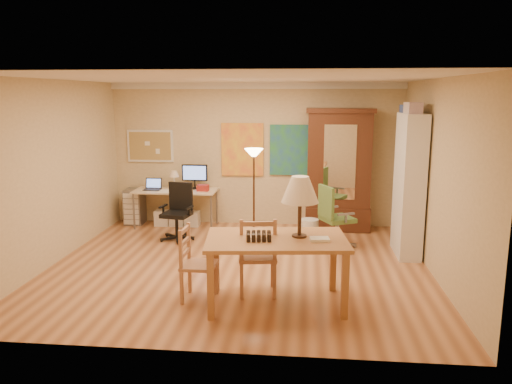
# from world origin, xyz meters

# --- Properties ---
(floor) EXTENTS (5.50, 5.50, 0.00)m
(floor) POSITION_xyz_m (0.00, 0.00, 0.00)
(floor) COLOR brown
(floor) RESTS_ON ground
(crown_molding) EXTENTS (5.50, 0.08, 0.12)m
(crown_molding) POSITION_xyz_m (0.00, 2.46, 2.64)
(crown_molding) COLOR white
(crown_molding) RESTS_ON floor
(corkboard) EXTENTS (0.90, 0.04, 0.62)m
(corkboard) POSITION_xyz_m (-2.05, 2.47, 1.50)
(corkboard) COLOR tan
(corkboard) RESTS_ON floor
(art_panel_left) EXTENTS (0.80, 0.04, 1.00)m
(art_panel_left) POSITION_xyz_m (-0.25, 2.47, 1.45)
(art_panel_left) COLOR yellow
(art_panel_left) RESTS_ON floor
(art_panel_right) EXTENTS (0.75, 0.04, 0.95)m
(art_panel_right) POSITION_xyz_m (0.65, 2.47, 1.45)
(art_panel_right) COLOR #265F99
(art_panel_right) RESTS_ON floor
(dining_table) EXTENTS (1.74, 1.16, 1.55)m
(dining_table) POSITION_xyz_m (0.72, -1.25, 0.98)
(dining_table) COLOR olive
(dining_table) RESTS_ON floor
(ladder_chair_back) EXTENTS (0.52, 0.51, 1.01)m
(ladder_chair_back) POSITION_xyz_m (0.38, -1.00, 0.47)
(ladder_chair_back) COLOR #A46F4B
(ladder_chair_back) RESTS_ON floor
(ladder_chair_left) EXTENTS (0.42, 0.44, 0.92)m
(ladder_chair_left) POSITION_xyz_m (-0.35, -1.23, 0.43)
(ladder_chair_left) COLOR #A46F4B
(ladder_chair_left) RESTS_ON floor
(torchiere_lamp) EXTENTS (0.30, 0.30, 1.65)m
(torchiere_lamp) POSITION_xyz_m (0.14, 0.81, 1.32)
(torchiere_lamp) COLOR #442B1B
(torchiere_lamp) RESTS_ON floor
(computer_desk) EXTENTS (1.56, 0.68, 1.18)m
(computer_desk) POSITION_xyz_m (-1.45, 2.16, 0.43)
(computer_desk) COLOR tan
(computer_desk) RESTS_ON floor
(office_chair_black) EXTENTS (0.60, 0.60, 0.98)m
(office_chair_black) POSITION_xyz_m (-1.24, 1.27, 0.26)
(office_chair_black) COLOR black
(office_chair_black) RESTS_ON floor
(office_chair_green) EXTENTS (0.64, 0.64, 1.04)m
(office_chair_green) POSITION_xyz_m (1.46, 1.07, 0.28)
(office_chair_green) COLOR slate
(office_chair_green) RESTS_ON floor
(drawer_cart) EXTENTS (0.34, 0.41, 0.68)m
(drawer_cart) POSITION_xyz_m (-2.34, 2.24, 0.34)
(drawer_cart) COLOR slate
(drawer_cart) RESTS_ON floor
(armoire) EXTENTS (1.22, 0.58, 2.24)m
(armoire) POSITION_xyz_m (1.56, 2.24, 0.97)
(armoire) COLOR #3B2110
(armoire) RESTS_ON floor
(bookshelf) EXTENTS (0.33, 0.88, 2.20)m
(bookshelf) POSITION_xyz_m (2.55, 0.84, 1.10)
(bookshelf) COLOR white
(bookshelf) RESTS_ON floor
(wastebin) EXTENTS (0.31, 0.31, 0.39)m
(wastebin) POSITION_xyz_m (1.04, 1.38, 0.19)
(wastebin) COLOR silver
(wastebin) RESTS_ON floor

